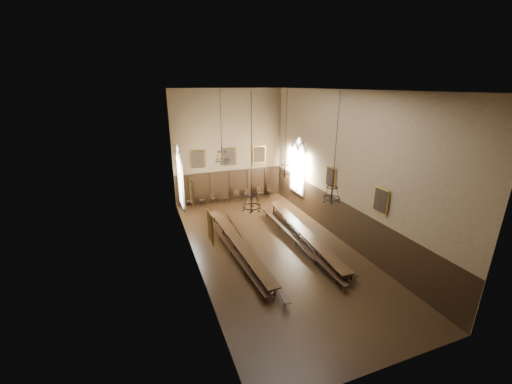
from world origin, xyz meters
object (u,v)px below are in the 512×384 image
chair_1 (202,202)px  bench_left_inner (251,250)px  chair_7 (270,193)px  chandelier_front_left (252,200)px  chair_0 (189,203)px  chair_6 (260,195)px  bench_right_inner (296,241)px  chandelier_back_right (285,167)px  chair_4 (237,197)px  table_left (238,247)px  bench_left_outer (231,251)px  bench_right_outer (310,238)px  chair_3 (227,199)px  chandelier_front_right (332,192)px  table_right (302,235)px  chair_5 (248,196)px  chandelier_back_left (222,156)px  chair_2 (213,201)px

chair_1 → bench_left_inner: bearing=-79.1°
chair_7 → chandelier_front_left: chandelier_front_left is taller
chair_0 → chair_6: size_ratio=0.96×
bench_right_inner → chandelier_back_right: chandelier_back_right is taller
chair_4 → bench_left_inner: bearing=-109.8°
table_left → bench_left_outer: size_ratio=1.02×
bench_right_outer → chair_3: 9.04m
table_left → chandelier_front_right: bearing=-39.6°
table_right → chair_0: 10.08m
table_left → chair_5: (3.46, 8.27, -0.11)m
table_right → bench_right_outer: bearing=-35.1°
chair_3 → chandelier_front_right: (2.27, -11.42, 4.04)m
bench_right_inner → chandelier_front_left: bearing=-146.4°
table_left → chair_1: bearing=92.9°
chair_3 → chair_0: bearing=-179.5°
bench_left_outer → chandelier_back_left: 5.67m
table_left → chair_4: bearing=73.0°
chair_4 → chair_5: (0.95, 0.06, -0.03)m
bench_right_outer → chandelier_front_left: bearing=-151.5°
bench_right_outer → chair_5: bearing=97.1°
chair_1 → chair_5: size_ratio=1.07×
chandelier_back_left → chandelier_front_left: (-0.12, -5.57, -0.88)m
chair_1 → chair_5: (3.88, -0.01, -0.02)m
chair_2 → chair_6: bearing=-16.0°
bench_left_inner → bench_right_inner: size_ratio=1.01×
chair_3 → chair_7: chair_7 is taller
chair_5 → chair_6: (1.07, -0.06, 0.03)m
chair_2 → chandelier_back_right: size_ratio=0.17×
table_left → bench_right_outer: (4.52, -0.31, -0.11)m
bench_left_inner → chair_3: size_ratio=11.69×
table_left → chair_4: size_ratio=9.68×
table_left → chair_7: 10.01m
chandelier_back_right → chair_4: bearing=100.8°
bench_right_inner → chair_6: bearing=83.3°
bench_right_outer → chandelier_front_right: 5.01m
chair_1 → chair_6: size_ratio=0.97×
bench_right_inner → chandelier_front_left: (-3.72, -2.47, 4.02)m
table_right → chair_2: 9.09m
bench_right_inner → chair_3: (-1.94, 8.63, -0.02)m
chair_7 → chandelier_back_left: bearing=-145.8°
chair_7 → bench_left_inner: bearing=-130.1°
table_right → chair_7: size_ratio=10.00×
bench_left_inner → bench_right_inner: bench_left_inner is taller
chair_2 → chair_5: 2.98m
bench_right_inner → chair_7: chair_7 is taller
bench_left_inner → chair_7: bearing=60.9°
table_right → bench_right_outer: (0.37, -0.26, -0.13)m
bench_right_outer → chandelier_back_left: 7.38m
chair_5 → chair_3: bearing=177.6°
table_right → chair_5: bearing=94.8°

